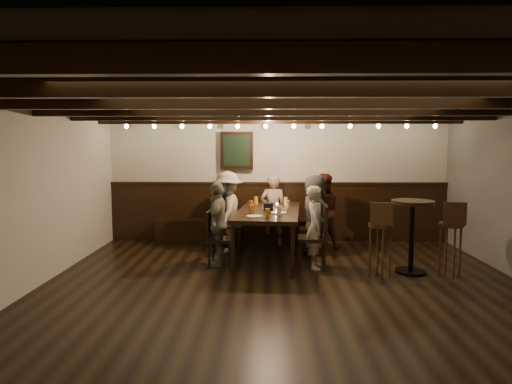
{
  "coord_description": "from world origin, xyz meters",
  "views": [
    {
      "loc": [
        -0.26,
        -5.32,
        1.87
      ],
      "look_at": [
        -0.39,
        1.3,
        1.18
      ],
      "focal_mm": 32.0,
      "sensor_mm": 36.0,
      "label": 1
    }
  ],
  "objects_px": {
    "chair_left_far": "(220,249)",
    "person_right_near": "(315,215)",
    "person_right_far": "(316,227)",
    "chair_right_near": "(312,238)",
    "high_top_table": "(412,226)",
    "chair_left_near": "(229,235)",
    "dining_table": "(269,214)",
    "bar_stool_left": "(380,249)",
    "person_bench_left": "(224,214)",
    "person_bench_right": "(323,211)",
    "person_left_far": "(218,224)",
    "person_bench_centre": "(273,210)",
    "bar_stool_right": "(450,248)",
    "person_left_near": "(228,212)",
    "chair_right_far": "(313,249)"
  },
  "relations": [
    {
      "from": "chair_left_far",
      "to": "person_right_near",
      "type": "relative_size",
      "value": 0.63
    },
    {
      "from": "person_right_far",
      "to": "chair_right_near",
      "type": "bearing_deg",
      "value": 1.99
    },
    {
      "from": "person_right_near",
      "to": "high_top_table",
      "type": "bearing_deg",
      "value": -126.63
    },
    {
      "from": "chair_left_near",
      "to": "high_top_table",
      "type": "xyz_separation_m",
      "value": [
        2.75,
        -1.27,
        0.41
      ]
    },
    {
      "from": "dining_table",
      "to": "bar_stool_left",
      "type": "relative_size",
      "value": 2.07
    },
    {
      "from": "chair_left_far",
      "to": "bar_stool_left",
      "type": "height_order",
      "value": "bar_stool_left"
    },
    {
      "from": "person_bench_left",
      "to": "high_top_table",
      "type": "xyz_separation_m",
      "value": [
        2.89,
        -1.74,
        0.1
      ]
    },
    {
      "from": "person_bench_left",
      "to": "person_bench_right",
      "type": "height_order",
      "value": "person_bench_right"
    },
    {
      "from": "bar_stool_left",
      "to": "person_left_far",
      "type": "bearing_deg",
      "value": 179.47
    },
    {
      "from": "chair_right_near",
      "to": "person_bench_left",
      "type": "bearing_deg",
      "value": 74.46
    },
    {
      "from": "chair_left_near",
      "to": "person_bench_centre",
      "type": "relative_size",
      "value": 0.73
    },
    {
      "from": "chair_right_near",
      "to": "person_left_far",
      "type": "relative_size",
      "value": 0.68
    },
    {
      "from": "chair_right_near",
      "to": "chair_left_near",
      "type": "bearing_deg",
      "value": 90.0
    },
    {
      "from": "bar_stool_right",
      "to": "chair_left_near",
      "type": "bearing_deg",
      "value": 163.77
    },
    {
      "from": "person_right_near",
      "to": "person_right_far",
      "type": "bearing_deg",
      "value": -180.0
    },
    {
      "from": "dining_table",
      "to": "bar_stool_left",
      "type": "height_order",
      "value": "bar_stool_left"
    },
    {
      "from": "person_bench_right",
      "to": "chair_left_near",
      "type": "bearing_deg",
      "value": 15.52
    },
    {
      "from": "person_left_near",
      "to": "person_left_far",
      "type": "relative_size",
      "value": 1.09
    },
    {
      "from": "chair_left_near",
      "to": "person_left_far",
      "type": "relative_size",
      "value": 0.74
    },
    {
      "from": "person_right_near",
      "to": "person_left_far",
      "type": "bearing_deg",
      "value": 120.96
    },
    {
      "from": "dining_table",
      "to": "chair_right_far",
      "type": "bearing_deg",
      "value": -32.0
    },
    {
      "from": "chair_left_far",
      "to": "bar_stool_left",
      "type": "bearing_deg",
      "value": 81.01
    },
    {
      "from": "chair_left_near",
      "to": "chair_left_far",
      "type": "relative_size",
      "value": 1.13
    },
    {
      "from": "high_top_table",
      "to": "bar_stool_left",
      "type": "relative_size",
      "value": 0.99
    },
    {
      "from": "chair_right_near",
      "to": "person_left_near",
      "type": "bearing_deg",
      "value": 90.0
    },
    {
      "from": "person_left_far",
      "to": "bar_stool_right",
      "type": "bearing_deg",
      "value": 86.01
    },
    {
      "from": "person_bench_right",
      "to": "bar_stool_left",
      "type": "height_order",
      "value": "person_bench_right"
    },
    {
      "from": "person_bench_right",
      "to": "person_right_near",
      "type": "relative_size",
      "value": 1.0
    },
    {
      "from": "person_bench_right",
      "to": "person_right_far",
      "type": "height_order",
      "value": "person_bench_right"
    },
    {
      "from": "chair_left_far",
      "to": "chair_right_near",
      "type": "distance_m",
      "value": 1.7
    },
    {
      "from": "chair_right_near",
      "to": "bar_stool_right",
      "type": "distance_m",
      "value": 2.24
    },
    {
      "from": "dining_table",
      "to": "chair_left_far",
      "type": "xyz_separation_m",
      "value": [
        -0.75,
        -0.39,
        -0.48
      ]
    },
    {
      "from": "chair_left_far",
      "to": "person_bench_left",
      "type": "relative_size",
      "value": 0.71
    },
    {
      "from": "high_top_table",
      "to": "bar_stool_right",
      "type": "bearing_deg",
      "value": -17.36
    },
    {
      "from": "person_bench_left",
      "to": "person_left_near",
      "type": "distance_m",
      "value": 0.49
    },
    {
      "from": "person_bench_left",
      "to": "person_right_far",
      "type": "xyz_separation_m",
      "value": [
        1.52,
        -1.49,
        0.03
      ]
    },
    {
      "from": "person_left_near",
      "to": "person_left_far",
      "type": "xyz_separation_m",
      "value": [
        -0.08,
        -0.9,
        -0.06
      ]
    },
    {
      "from": "person_right_near",
      "to": "person_right_far",
      "type": "relative_size",
      "value": 1.08
    },
    {
      "from": "person_bench_left",
      "to": "person_right_near",
      "type": "xyz_separation_m",
      "value": [
        1.6,
        -0.59,
        0.08
      ]
    },
    {
      "from": "high_top_table",
      "to": "bar_stool_right",
      "type": "xyz_separation_m",
      "value": [
        0.5,
        -0.16,
        -0.3
      ]
    },
    {
      "from": "person_bench_left",
      "to": "bar_stool_right",
      "type": "bearing_deg",
      "value": 155.86
    },
    {
      "from": "chair_right_far",
      "to": "person_right_far",
      "type": "xyz_separation_m",
      "value": [
        0.03,
        -0.0,
        0.33
      ]
    },
    {
      "from": "person_bench_left",
      "to": "bar_stool_right",
      "type": "height_order",
      "value": "person_bench_left"
    },
    {
      "from": "high_top_table",
      "to": "chair_right_near",
      "type": "bearing_deg",
      "value": 138.93
    },
    {
      "from": "chair_left_far",
      "to": "person_bench_left",
      "type": "distance_m",
      "value": 1.4
    },
    {
      "from": "chair_right_far",
      "to": "person_bench_left",
      "type": "relative_size",
      "value": 0.8
    },
    {
      "from": "dining_table",
      "to": "chair_right_near",
      "type": "relative_size",
      "value": 2.52
    },
    {
      "from": "person_bench_centre",
      "to": "person_right_far",
      "type": "bearing_deg",
      "value": 116.57
    },
    {
      "from": "person_left_far",
      "to": "person_right_far",
      "type": "xyz_separation_m",
      "value": [
        1.49,
        -0.13,
        -0.02
      ]
    },
    {
      "from": "dining_table",
      "to": "high_top_table",
      "type": "relative_size",
      "value": 2.1
    }
  ]
}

